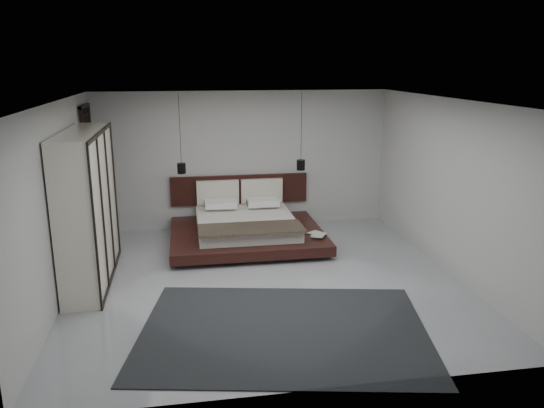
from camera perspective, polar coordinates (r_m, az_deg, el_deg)
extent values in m
plane|color=#989CA1|center=(8.51, -0.69, -8.12)|extent=(6.00, 6.00, 0.00)
plane|color=white|center=(7.85, -0.75, 11.05)|extent=(6.00, 6.00, 0.00)
plane|color=#AFAFAD|center=(10.98, -3.15, 4.77)|extent=(6.00, 0.00, 6.00)
plane|color=#AFAFAD|center=(5.26, 4.37, -6.67)|extent=(6.00, 0.00, 6.00)
plane|color=#AFAFAD|center=(8.18, -21.98, 0.16)|extent=(0.00, 6.00, 6.00)
plane|color=#AFAFAD|center=(9.01, 18.49, 1.78)|extent=(0.00, 6.00, 6.00)
cube|color=black|center=(10.53, -18.96, 3.00)|extent=(0.05, 0.90, 2.60)
cube|color=black|center=(10.10, -2.72, -4.09)|extent=(2.23, 1.83, 0.08)
cube|color=black|center=(10.06, -2.73, -3.38)|extent=(2.84, 2.33, 0.18)
cube|color=beige|center=(10.13, -2.83, -2.06)|extent=(1.83, 2.03, 0.22)
cube|color=black|center=(9.33, -2.26, -2.66)|extent=(1.85, 0.71, 0.05)
cube|color=white|center=(10.79, -5.59, -0.09)|extent=(0.63, 0.41, 0.12)
cube|color=white|center=(10.88, -1.10, 0.10)|extent=(0.63, 0.41, 0.12)
cube|color=white|center=(10.64, -5.54, 0.02)|extent=(0.63, 0.41, 0.12)
cube|color=white|center=(10.73, -0.99, 0.22)|extent=(0.63, 0.41, 0.12)
cube|color=black|center=(11.05, -3.52, 1.60)|extent=(2.84, 0.08, 0.60)
cube|color=beige|center=(10.94, -5.85, 1.24)|extent=(0.86, 0.10, 0.50)
cube|color=beige|center=(11.03, -1.11, 1.43)|extent=(0.86, 0.10, 0.50)
imported|color=#99724C|center=(9.76, 4.46, -3.35)|extent=(0.36, 0.38, 0.03)
imported|color=#99724C|center=(9.72, 4.39, -3.27)|extent=(0.35, 0.38, 0.02)
cylinder|color=black|center=(10.17, -9.89, 7.99)|extent=(0.01, 0.01, 1.32)
cylinder|color=black|center=(10.28, -9.71, 3.80)|extent=(0.16, 0.16, 0.20)
cylinder|color=#FFE0B2|center=(10.30, -9.69, 3.34)|extent=(0.12, 0.12, 0.01)
cylinder|color=black|center=(10.42, 3.18, 8.34)|extent=(0.01, 0.01, 1.32)
cylinder|color=black|center=(10.53, 3.12, 4.22)|extent=(0.17, 0.17, 0.20)
cylinder|color=#FFE0B2|center=(10.55, 3.11, 3.76)|extent=(0.12, 0.12, 0.01)
cube|color=silver|center=(8.62, -19.25, -0.38)|extent=(0.54, 2.36, 2.36)
cube|color=black|center=(8.37, -17.99, 7.31)|extent=(0.03, 2.36, 0.06)
cube|color=black|center=(8.94, -16.81, -7.42)|extent=(0.03, 2.36, 0.06)
cube|color=black|center=(7.46, -18.52, -2.64)|extent=(0.03, 0.05, 2.36)
cube|color=black|center=(8.20, -17.73, -1.01)|extent=(0.03, 0.05, 2.36)
cube|color=black|center=(8.96, -17.07, 0.35)|extent=(0.03, 0.05, 2.36)
cube|color=black|center=(9.71, -16.51, 1.50)|extent=(0.03, 0.05, 2.36)
cube|color=black|center=(6.99, 1.29, -13.46)|extent=(4.08, 3.25, 0.02)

